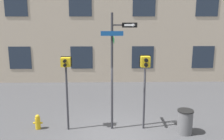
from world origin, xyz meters
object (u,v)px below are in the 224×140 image
pedestrian_signal_left (66,74)px  fire_hydrant (38,122)px  trash_bin (185,122)px  street_sign_pole (114,63)px  pedestrian_signal_right (145,72)px

pedestrian_signal_left → fire_hydrant: size_ratio=4.87×
fire_hydrant → trash_bin: (5.73, -0.49, 0.18)m
street_sign_pole → pedestrian_signal_left: bearing=-178.8°
pedestrian_signal_right → trash_bin: bearing=-16.6°
street_sign_pole → trash_bin: size_ratio=4.84×
pedestrian_signal_left → pedestrian_signal_right: bearing=0.6°
pedestrian_signal_right → fire_hydrant: bearing=179.5°
pedestrian_signal_left → trash_bin: (4.51, -0.42, -1.81)m
pedestrian_signal_left → pedestrian_signal_right: 3.00m
pedestrian_signal_left → fire_hydrant: bearing=176.9°
street_sign_pole → pedestrian_signal_right: (1.19, -0.01, -0.33)m
fire_hydrant → trash_bin: bearing=-4.9°
pedestrian_signal_left → trash_bin: pedestrian_signal_left is taller
street_sign_pole → trash_bin: bearing=-9.7°
street_sign_pole → fire_hydrant: (-3.03, 0.03, -2.38)m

